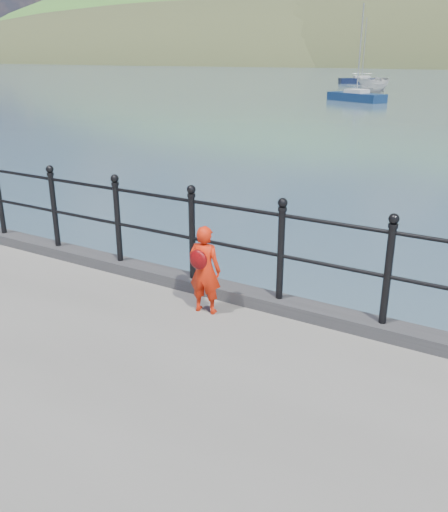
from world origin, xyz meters
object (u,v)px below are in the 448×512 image
Objects in this scene: sailboat_left at (362,81)px; sailboat_port at (356,97)px; launch_white at (373,85)px; railing at (235,235)px; child at (205,269)px.

sailboat_port is (8.82, -29.76, 0.00)m from sailboat_left.
sailboat_left reaches higher than launch_white.
sailboat_left reaches higher than railing.
launch_white is (-13.11, 51.75, -0.66)m from child.
railing is 74.52m from sailboat_left.
railing is 0.58m from child.
sailboat_left is (-20.68, 71.57, -1.49)m from railing.
railing is at bearing -105.85° from sailboat_left.
sailboat_left is 31.04m from sailboat_port.
launch_white is at bearing 104.46° from railing.
sailboat_left is (-7.46, 20.30, -0.53)m from launch_white.
sailboat_port is at bearing 105.83° from railing.
sailboat_port reaches higher than child.
child is at bearing -48.82° from sailboat_port.
launch_white is at bearing 123.86° from sailboat_port.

